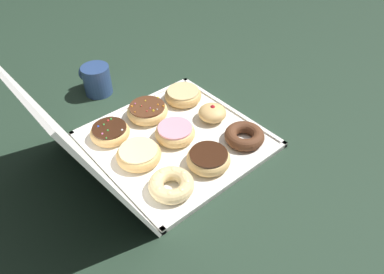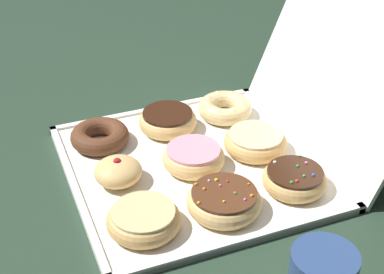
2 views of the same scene
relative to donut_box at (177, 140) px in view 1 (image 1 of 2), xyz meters
name	(u,v)px [view 1 (image 1 of 2)]	position (x,y,z in m)	size (l,w,h in m)	color
ground_plane	(177,141)	(0.00, 0.00, -0.01)	(3.00, 3.00, 0.00)	#233828
donut_box	(177,140)	(0.00, 0.00, 0.00)	(0.43, 0.43, 0.01)	white
box_lid_open	(64,136)	(0.00, 0.29, 0.18)	(0.43, 0.40, 0.01)	white
chocolate_cake_ring_donut_0	(244,136)	(-0.13, -0.14, 0.02)	(0.11, 0.11, 0.03)	#59331E
jelly_filled_donut_1	(213,113)	(0.00, -0.14, 0.03)	(0.08, 0.08, 0.05)	#E5B770
glazed_ring_donut_2	(183,95)	(0.13, -0.13, 0.02)	(0.11, 0.11, 0.04)	tan
chocolate_frosted_donut_3	(207,159)	(-0.13, 0.00, 0.02)	(0.11, 0.11, 0.04)	#E5B770
pink_frosted_donut_4	(176,132)	(0.01, 0.00, 0.02)	(0.11, 0.11, 0.04)	#E5B770
sprinkle_donut_5	(148,111)	(0.13, 0.00, 0.02)	(0.12, 0.12, 0.04)	#E5B770
cruller_donut_6	(171,185)	(-0.13, 0.12, 0.02)	(0.11, 0.11, 0.04)	#EACC8C
glazed_ring_donut_7	(140,155)	(0.00, 0.12, 0.02)	(0.12, 0.12, 0.04)	tan
sprinkle_donut_8	(110,132)	(0.13, 0.13, 0.02)	(0.11, 0.11, 0.04)	tan
coffee_mug	(96,79)	(0.36, 0.04, 0.04)	(0.11, 0.09, 0.09)	navy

